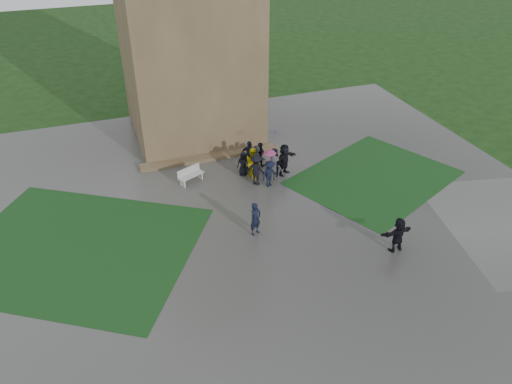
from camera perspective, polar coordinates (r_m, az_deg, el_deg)
name	(u,v)px	position (r m, az deg, el deg)	size (l,w,h in m)	color
ground	(271,261)	(23.48, 1.75, -7.83)	(120.00, 120.00, 0.00)	black
plaza	(257,236)	(24.93, 0.09, -5.03)	(34.00, 34.00, 0.02)	#393936
lawn_inset_left	(77,248)	(25.65, -19.80, -6.03)	(11.00, 9.00, 0.01)	#123415
lawn_inset_right	(374,178)	(30.47, 13.35, 1.61)	(9.00, 7.00, 0.01)	#123415
tower_plinth	(211,157)	(31.83, -5.16, 4.02)	(9.00, 0.80, 0.22)	brown
bench	(190,175)	(29.24, -7.51, 1.95)	(1.65, 1.12, 0.92)	#B0AFAB
visitor_cluster	(265,160)	(29.37, 1.09, 3.70)	(3.70, 3.46, 2.63)	black
pedestrian_mid	(256,219)	(24.56, -0.06, -3.08)	(0.65, 0.43, 1.78)	black
pedestrian_near	(398,235)	(24.43, 15.92, -4.71)	(1.67, 0.60, 1.80)	black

